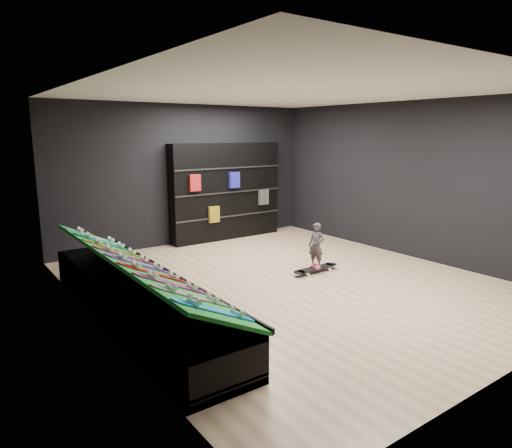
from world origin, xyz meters
TOP-DOWN VIEW (x-y plane):
  - floor at (0.00, 0.00)m, footprint 6.00×7.00m
  - ceiling at (0.00, 0.00)m, footprint 6.00×7.00m
  - wall_back at (0.00, 3.50)m, footprint 6.00×0.02m
  - wall_left at (-3.00, 0.00)m, footprint 0.02×7.00m
  - wall_right at (3.00, 0.00)m, footprint 0.02×7.00m
  - display_rack at (-2.55, 0.00)m, footprint 0.90×4.50m
  - turf_ramp at (-2.50, 0.00)m, footprint 0.92×4.50m
  - back_shelving at (0.89, 3.32)m, footprint 2.71×0.32m
  - floor_skateboard at (0.74, 0.15)m, footprint 0.99×0.25m
  - child at (0.74, 0.15)m, footprint 0.17×0.21m
  - display_board_0 at (-2.49, -1.90)m, footprint 0.93×0.22m
  - display_board_1 at (-2.49, -1.42)m, footprint 0.93×0.22m
  - display_board_2 at (-2.49, -0.95)m, footprint 0.93×0.22m
  - display_board_3 at (-2.49, -0.48)m, footprint 0.93×0.22m
  - display_board_4 at (-2.49, 0.00)m, footprint 0.93×0.22m
  - display_board_5 at (-2.49, 0.48)m, footprint 0.93×0.22m
  - display_board_6 at (-2.49, 0.95)m, footprint 0.93×0.22m
  - display_board_7 at (-2.49, 1.42)m, footprint 0.93×0.22m
  - display_board_8 at (-2.49, 1.90)m, footprint 0.93×0.22m

SIDE VIEW (x-z plane):
  - floor at x=0.00m, z-range -0.01..0.01m
  - floor_skateboard at x=0.74m, z-range 0.00..0.09m
  - display_rack at x=-2.55m, z-range 0.00..0.50m
  - child at x=0.74m, z-range 0.09..0.57m
  - turf_ramp at x=-2.50m, z-range 0.48..0.94m
  - display_board_0 at x=-2.49m, z-range 0.49..0.99m
  - display_board_1 at x=-2.49m, z-range 0.49..0.99m
  - display_board_2 at x=-2.49m, z-range 0.49..0.99m
  - display_board_3 at x=-2.49m, z-range 0.49..0.99m
  - display_board_4 at x=-2.49m, z-range 0.49..0.99m
  - display_board_5 at x=-2.49m, z-range 0.49..0.99m
  - display_board_6 at x=-2.49m, z-range 0.49..0.99m
  - display_board_7 at x=-2.49m, z-range 0.49..0.99m
  - display_board_8 at x=-2.49m, z-range 0.49..0.99m
  - back_shelving at x=0.89m, z-range 0.00..2.17m
  - wall_back at x=0.00m, z-range 0.00..3.00m
  - wall_left at x=-3.00m, z-range 0.00..3.00m
  - wall_right at x=3.00m, z-range 0.00..3.00m
  - ceiling at x=0.00m, z-range 3.00..3.00m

